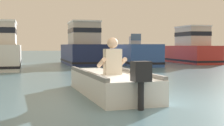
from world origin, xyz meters
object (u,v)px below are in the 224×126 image
object	(u,v)px
moored_boat_red	(189,49)
rowboat_with_person	(109,82)
moored_boat_white	(2,51)
moored_boat_blue	(133,54)
moored_boat_navy	(83,49)

from	to	relation	value
moored_boat_red	rowboat_with_person	bearing A→B (deg)	-125.32
rowboat_with_person	moored_boat_red	distance (m)	12.99
rowboat_with_person	moored_boat_white	distance (m)	9.51
moored_boat_blue	moored_boat_red	bearing A→B (deg)	-0.51
rowboat_with_person	moored_boat_white	xyz separation A→B (m)	(-2.95, 9.02, 0.55)
moored_boat_navy	moored_boat_red	size ratio (longest dim) A/B	0.97
rowboat_with_person	moored_boat_red	bearing A→B (deg)	54.68
rowboat_with_person	moored_boat_blue	xyz separation A→B (m)	(3.98, 10.62, 0.28)
rowboat_with_person	moored_boat_blue	distance (m)	11.35
moored_boat_red	moored_boat_white	bearing A→B (deg)	-171.45
moored_boat_red	moored_boat_navy	bearing A→B (deg)	179.55
rowboat_with_person	moored_boat_white	size ratio (longest dim) A/B	0.59
rowboat_with_person	moored_boat_blue	world-z (taller)	moored_boat_blue
moored_boat_white	moored_boat_blue	distance (m)	7.12
moored_boat_navy	moored_boat_blue	bearing A→B (deg)	-0.37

